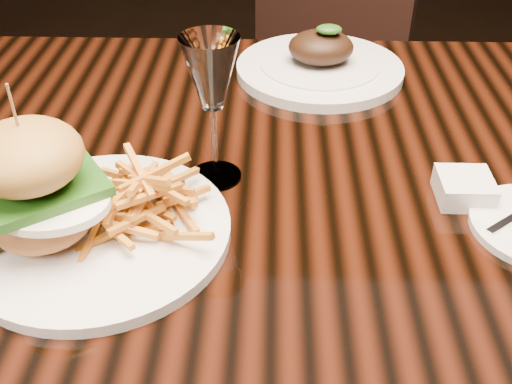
{
  "coord_description": "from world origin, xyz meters",
  "views": [
    {
      "loc": [
        -0.0,
        -0.69,
        1.22
      ],
      "look_at": [
        -0.02,
        -0.14,
        0.81
      ],
      "focal_mm": 42.0,
      "sensor_mm": 36.0,
      "label": 1
    }
  ],
  "objects_px": {
    "far_dish": "(320,65)",
    "dining_table": "(272,209)",
    "chair_far": "(316,52)",
    "burger_plate": "(87,201)",
    "wine_glass": "(211,78)"
  },
  "relations": [
    {
      "from": "dining_table",
      "to": "wine_glass",
      "type": "bearing_deg",
      "value": -158.51
    },
    {
      "from": "wine_glass",
      "to": "chair_far",
      "type": "relative_size",
      "value": 0.21
    },
    {
      "from": "wine_glass",
      "to": "far_dish",
      "type": "bearing_deg",
      "value": 64.16
    },
    {
      "from": "dining_table",
      "to": "far_dish",
      "type": "height_order",
      "value": "far_dish"
    },
    {
      "from": "dining_table",
      "to": "chair_far",
      "type": "bearing_deg",
      "value": 82.41
    },
    {
      "from": "far_dish",
      "to": "chair_far",
      "type": "relative_size",
      "value": 0.31
    },
    {
      "from": "burger_plate",
      "to": "chair_far",
      "type": "height_order",
      "value": "burger_plate"
    },
    {
      "from": "wine_glass",
      "to": "far_dish",
      "type": "distance_m",
      "value": 0.38
    },
    {
      "from": "burger_plate",
      "to": "dining_table",
      "type": "bearing_deg",
      "value": 13.92
    },
    {
      "from": "dining_table",
      "to": "far_dish",
      "type": "xyz_separation_m",
      "value": [
        0.08,
        0.29,
        0.09
      ]
    },
    {
      "from": "chair_far",
      "to": "far_dish",
      "type": "bearing_deg",
      "value": -70.89
    },
    {
      "from": "dining_table",
      "to": "chair_far",
      "type": "xyz_separation_m",
      "value": [
        0.12,
        0.88,
        -0.13
      ]
    },
    {
      "from": "wine_glass",
      "to": "burger_plate",
      "type": "bearing_deg",
      "value": -135.84
    },
    {
      "from": "far_dish",
      "to": "dining_table",
      "type": "bearing_deg",
      "value": -105.21
    },
    {
      "from": "wine_glass",
      "to": "far_dish",
      "type": "relative_size",
      "value": 0.67
    }
  ]
}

